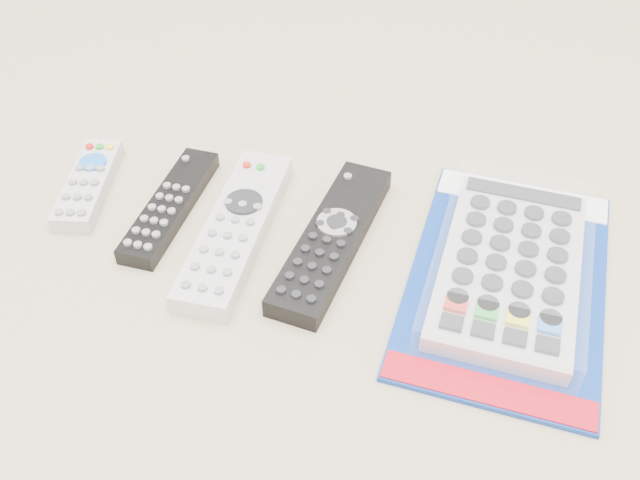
% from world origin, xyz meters
% --- Properties ---
extents(remote_small_grey, '(0.06, 0.14, 0.02)m').
position_xyz_m(remote_small_grey, '(-0.23, 0.04, 0.01)').
color(remote_small_grey, '#A9A9AB').
rests_on(remote_small_grey, ground).
extents(remote_slim_black, '(0.06, 0.18, 0.02)m').
position_xyz_m(remote_slim_black, '(-0.13, 0.02, 0.01)').
color(remote_slim_black, black).
rests_on(remote_slim_black, ground).
extents(remote_silver_dvd, '(0.07, 0.23, 0.03)m').
position_xyz_m(remote_silver_dvd, '(-0.05, -0.01, 0.01)').
color(remote_silver_dvd, silver).
rests_on(remote_silver_dvd, ground).
extents(remote_large_black, '(0.10, 0.23, 0.02)m').
position_xyz_m(remote_large_black, '(0.04, -0.01, 0.01)').
color(remote_large_black, black).
rests_on(remote_large_black, ground).
extents(jumbo_remote_packaged, '(0.22, 0.32, 0.04)m').
position_xyz_m(jumbo_remote_packaged, '(0.22, -0.02, 0.02)').
color(jumbo_remote_packaged, navy).
rests_on(jumbo_remote_packaged, ground).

